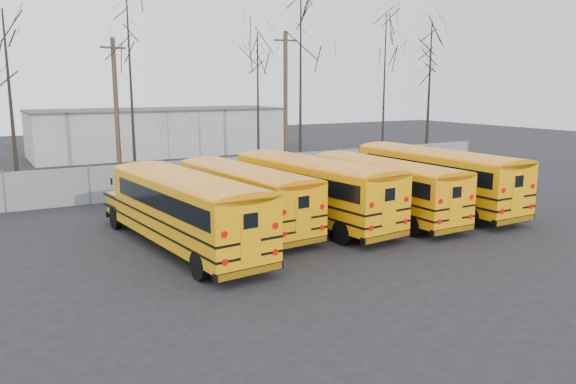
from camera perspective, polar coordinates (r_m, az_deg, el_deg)
ground at (r=23.51m, az=6.05°, el=-4.47°), size 120.00×120.00×0.00m
fence at (r=33.54m, az=-6.01°, el=1.85°), size 40.00×0.04×2.00m
distant_building at (r=52.79m, az=-12.92°, el=5.95°), size 22.00×8.00×4.00m
bus_a at (r=21.41m, az=-10.50°, el=-1.28°), size 3.45×10.86×2.99m
bus_b at (r=24.30m, az=-4.58°, el=0.04°), size 3.06×10.19×2.81m
bus_c at (r=25.11m, az=2.37°, el=0.71°), size 3.57×11.02×3.03m
bus_d at (r=26.59m, az=9.62°, el=0.88°), size 2.44×10.18×2.84m
bus_e at (r=28.98m, az=14.57°, el=1.81°), size 2.72×11.16×3.11m
utility_pole_left at (r=36.03m, az=-17.02°, el=7.83°), size 1.58×0.47×8.98m
utility_pole_right at (r=42.72m, az=-0.25°, el=9.46°), size 1.80×0.41×10.12m
tree_2 at (r=32.95m, az=-26.31°, el=7.65°), size 0.26×0.26×10.00m
tree_3 at (r=33.84m, az=-15.63°, el=9.66°), size 0.26×0.26×11.48m
tree_4 at (r=36.27m, az=-3.06°, el=8.45°), size 0.26×0.26×9.43m
tree_5 at (r=37.24m, az=1.28°, el=10.95°), size 0.26×0.26×12.57m
tree_6 at (r=43.85m, az=9.73°, el=9.99°), size 0.26×0.26×11.40m
tree_7 at (r=46.89m, az=14.12°, el=9.70°), size 0.26×0.26×11.13m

